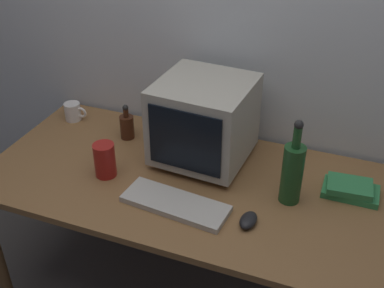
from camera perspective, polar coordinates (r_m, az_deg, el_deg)
The scene contains 10 objects.
back_wall at distance 2.17m, azimuth 4.63°, elevation 14.28°, with size 4.00×0.08×2.50m, color silver.
desk at distance 2.06m, azimuth 0.00°, elevation -5.96°, with size 1.76×0.83×0.72m.
crt_monitor at distance 2.05m, azimuth 1.42°, elevation 2.76°, with size 0.40×0.41×0.37m.
keyboard at distance 1.88m, azimuth -2.07°, elevation -7.06°, with size 0.42×0.15×0.02m, color beige.
computer_mouse at distance 1.81m, azimuth 6.69°, elevation -8.96°, with size 0.06×0.10×0.04m, color black.
bottle_tall at distance 1.87m, azimuth 11.80°, elevation -3.22°, with size 0.08×0.08×0.36m.
bottle_short at distance 2.29m, azimuth -7.71°, elevation 2.16°, with size 0.07×0.07×0.17m.
book_stack at distance 2.03m, azimuth 18.22°, elevation -5.11°, with size 0.22×0.14×0.06m.
mug at distance 2.50m, azimuth -13.89°, elevation 3.75°, with size 0.12×0.08×0.09m.
metal_canister at distance 2.04m, azimuth -10.29°, elevation -1.87°, with size 0.09×0.09×0.15m, color #A51E19.
Camera 1 is at (0.58, -1.50, 1.93)m, focal length 45.04 mm.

